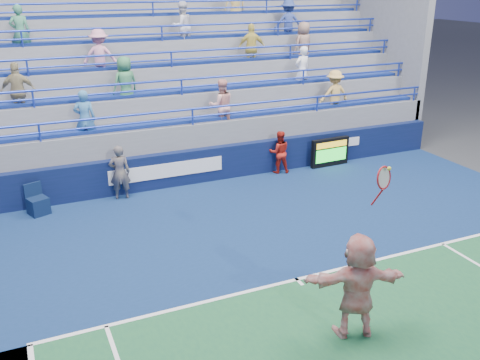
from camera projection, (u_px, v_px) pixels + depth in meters
name	position (u px, v px, depth m)	size (l,w,h in m)	color
ground	(297.00, 280.00, 11.58)	(120.00, 120.00, 0.00)	#333538
sponsor_wall	(196.00, 166.00, 16.95)	(18.00, 0.32, 1.10)	#0A1537
bleacher_stand	(161.00, 110.00, 19.82)	(18.00, 5.60, 6.13)	slate
serve_speed_board	(330.00, 152.00, 18.44)	(1.45, 0.21, 1.00)	black
judge_chair	(38.00, 205.00, 14.74)	(0.63, 0.65, 0.87)	#0C1A39
tennis_player	(357.00, 286.00, 9.51)	(1.95, 1.12, 3.22)	white
line_judge	(120.00, 172.00, 15.59)	(0.60, 0.39, 1.65)	#16193C
ball_girl	(279.00, 152.00, 17.74)	(0.70, 0.55, 1.44)	#AB1D13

